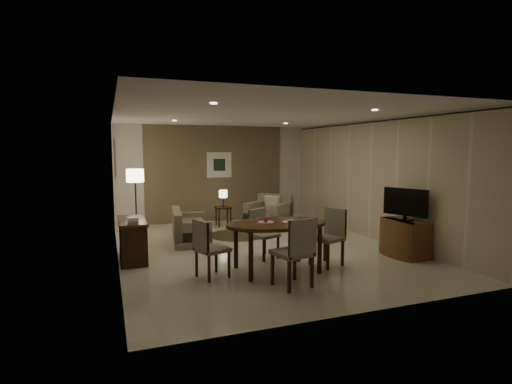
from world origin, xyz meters
name	(u,v)px	position (x,y,z in m)	size (l,w,h in m)	color
room_shell	(253,182)	(0.00, 0.40, 1.35)	(5.50, 7.00, 2.70)	beige
taupe_accent	(216,174)	(0.00, 3.48, 1.35)	(3.96, 0.03, 2.70)	brown
curtain_wall	(370,181)	(2.68, 0.00, 1.32)	(0.08, 6.70, 2.58)	beige
curtain_rod	(372,122)	(2.68, 0.00, 2.64)	(0.03, 0.03, 6.80)	black
art_back_frame	(219,165)	(0.10, 3.46, 1.60)	(0.72, 0.03, 0.72)	silver
art_back_canvas	(219,165)	(0.10, 3.44, 1.60)	(0.34, 0.01, 0.34)	black
art_left_frame	(115,158)	(-2.72, 1.20, 1.85)	(0.03, 0.60, 0.80)	silver
art_left_canvas	(116,158)	(-2.71, 1.20, 1.85)	(0.01, 0.46, 0.64)	gray
downlight_nl	(214,104)	(-1.40, -1.80, 2.69)	(0.10, 0.10, 0.01)	white
downlight_nr	(375,110)	(1.40, -1.80, 2.69)	(0.10, 0.10, 0.01)	white
downlight_fl	(174,121)	(-1.40, 1.80, 2.69)	(0.10, 0.10, 0.01)	white
downlight_fr	(286,124)	(1.40, 1.80, 2.69)	(0.10, 0.10, 0.01)	white
console_desk	(133,240)	(-2.49, 0.00, 0.38)	(0.48, 1.20, 0.75)	#4E2C19
telephone	(133,220)	(-2.49, -0.30, 0.80)	(0.20, 0.14, 0.09)	white
tv_cabinet	(405,238)	(2.40, -1.50, 0.35)	(0.48, 0.90, 0.70)	brown
flat_tv	(405,203)	(2.38, -1.50, 1.02)	(0.06, 0.88, 0.60)	black
dining_table	(277,247)	(-0.26, -1.51, 0.41)	(1.74, 1.09, 0.82)	#4E2C19
chair_near	(292,252)	(-0.36, -2.31, 0.52)	(0.50, 0.50, 1.04)	gray
chair_far	(264,234)	(-0.18, -0.72, 0.45)	(0.44, 0.44, 0.90)	gray
chair_left	(212,248)	(-1.36, -1.47, 0.46)	(0.45, 0.45, 0.93)	gray
chair_right	(327,238)	(0.67, -1.53, 0.50)	(0.48, 0.48, 0.99)	gray
plate_a	(266,222)	(-0.44, -1.46, 0.82)	(0.26, 0.26, 0.02)	white
plate_b	(290,222)	(-0.04, -1.56, 0.82)	(0.26, 0.26, 0.02)	white
fruit_apple	(266,219)	(-0.44, -1.46, 0.88)	(0.09, 0.09, 0.09)	#B71441
napkin	(290,220)	(-0.04, -1.56, 0.85)	(0.12, 0.08, 0.03)	white
round_rug	(238,235)	(-0.01, 1.39, 0.01)	(1.37, 1.37, 0.01)	#463E27
sofa	(191,226)	(-1.20, 1.10, 0.36)	(0.76, 1.51, 0.71)	gray
armchair	(269,212)	(0.96, 1.85, 0.43)	(0.97, 0.92, 0.86)	gray
side_table	(223,216)	(-0.01, 2.69, 0.25)	(0.40, 0.40, 0.51)	black
table_lamp	(223,198)	(-0.01, 2.69, 0.76)	(0.22, 0.22, 0.50)	#FFEAC1
floor_lamp	(136,202)	(-2.28, 2.20, 0.79)	(0.40, 0.40, 1.58)	#FFE5B7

